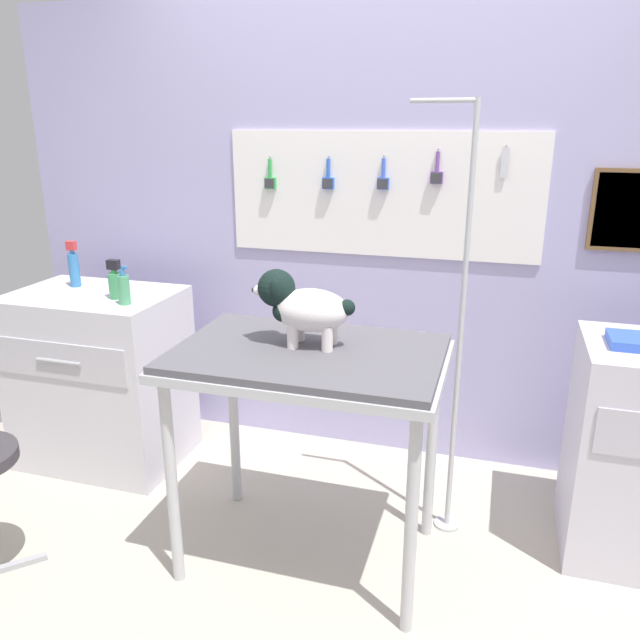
{
  "coord_description": "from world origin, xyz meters",
  "views": [
    {
      "loc": [
        0.57,
        -1.76,
        1.71
      ],
      "look_at": [
        -0.03,
        0.23,
        1.04
      ],
      "focal_mm": 34.8,
      "sensor_mm": 36.0,
      "label": 1
    }
  ],
  "objects_px": {
    "grooming_table": "(308,373)",
    "counter_left": "(101,378)",
    "grooming_arm": "(457,347)",
    "spray_bottle_short": "(115,282)",
    "dog": "(301,306)"
  },
  "relations": [
    {
      "from": "grooming_table",
      "to": "counter_left",
      "type": "bearing_deg",
      "value": 160.33
    },
    {
      "from": "counter_left",
      "to": "grooming_table",
      "type": "bearing_deg",
      "value": -19.67
    },
    {
      "from": "grooming_arm",
      "to": "spray_bottle_short",
      "type": "relative_size",
      "value": 9.56
    },
    {
      "from": "dog",
      "to": "spray_bottle_short",
      "type": "xyz_separation_m",
      "value": [
        -1.05,
        0.36,
        -0.08
      ]
    },
    {
      "from": "grooming_arm",
      "to": "spray_bottle_short",
      "type": "height_order",
      "value": "grooming_arm"
    },
    {
      "from": "counter_left",
      "to": "spray_bottle_short",
      "type": "bearing_deg",
      "value": -14.42
    },
    {
      "from": "spray_bottle_short",
      "to": "counter_left",
      "type": "bearing_deg",
      "value": 165.58
    },
    {
      "from": "grooming_table",
      "to": "spray_bottle_short",
      "type": "height_order",
      "value": "spray_bottle_short"
    },
    {
      "from": "grooming_arm",
      "to": "dog",
      "type": "height_order",
      "value": "grooming_arm"
    },
    {
      "from": "grooming_arm",
      "to": "counter_left",
      "type": "relative_size",
      "value": 1.99
    },
    {
      "from": "grooming_table",
      "to": "dog",
      "type": "bearing_deg",
      "value": 131.49
    },
    {
      "from": "grooming_table",
      "to": "grooming_arm",
      "type": "relative_size",
      "value": 0.57
    },
    {
      "from": "dog",
      "to": "counter_left",
      "type": "bearing_deg",
      "value": 161.6
    },
    {
      "from": "grooming_table",
      "to": "spray_bottle_short",
      "type": "distance_m",
      "value": 1.18
    },
    {
      "from": "grooming_table",
      "to": "dog",
      "type": "height_order",
      "value": "dog"
    }
  ]
}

